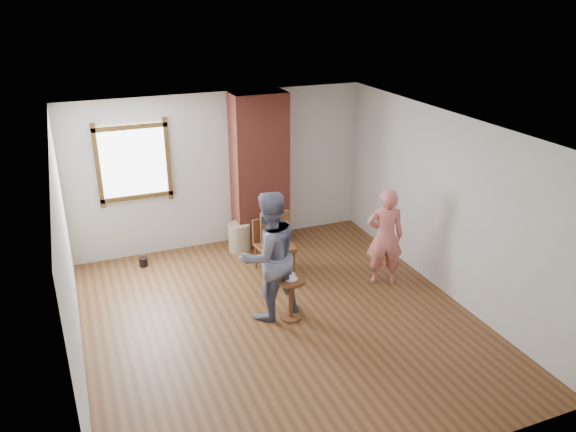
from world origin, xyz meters
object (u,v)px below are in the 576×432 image
object	(u,v)px
stoneware_crock	(239,237)
person_pink	(385,237)
side_table	(291,292)
dining_chair_right	(277,241)
dining_chair_left	(267,241)
man	(269,256)

from	to	relation	value
stoneware_crock	person_pink	world-z (taller)	person_pink
side_table	dining_chair_right	bearing A→B (deg)	76.77
side_table	person_pink	xyz separation A→B (m)	(1.66, 0.41, 0.35)
dining_chair_right	side_table	xyz separation A→B (m)	(-0.30, -1.28, -0.14)
dining_chair_left	dining_chair_right	distance (m)	0.26
stoneware_crock	dining_chair_left	bearing A→B (deg)	-74.68
dining_chair_left	person_pink	xyz separation A→B (m)	(1.45, -1.10, 0.29)
side_table	person_pink	world-z (taller)	person_pink
dining_chair_left	person_pink	size ratio (longest dim) A/B	0.54
dining_chair_left	man	bearing A→B (deg)	-114.73
man	person_pink	xyz separation A→B (m)	(1.89, 0.21, -0.14)
person_pink	man	bearing A→B (deg)	27.73
dining_chair_left	person_pink	distance (m)	1.84
stoneware_crock	person_pink	xyz separation A→B (m)	(1.66, -1.87, 0.51)
side_table	man	xyz separation A→B (m)	(-0.23, 0.20, 0.48)
stoneware_crock	person_pink	bearing A→B (deg)	-48.38
stoneware_crock	dining_chair_right	distance (m)	1.09
dining_chair_right	side_table	size ratio (longest dim) A/B	1.63
stoneware_crock	side_table	distance (m)	2.29
dining_chair_left	dining_chair_right	size ratio (longest dim) A/B	0.83
stoneware_crock	person_pink	size ratio (longest dim) A/B	0.32
side_table	stoneware_crock	bearing A→B (deg)	90.09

